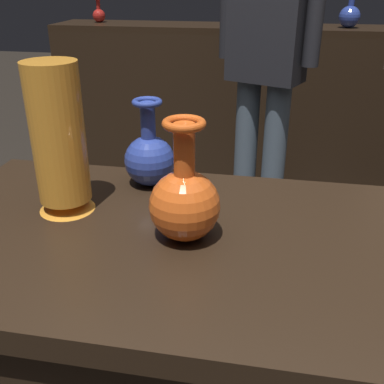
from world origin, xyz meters
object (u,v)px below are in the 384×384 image
Objects in this scene: vase_tall_behind at (59,141)px; visitor_center_back at (267,42)px; shelf_vase_far_left at (99,14)px; vase_left_accent at (149,157)px; vase_centerpiece at (185,200)px; shelf_vase_right at (350,14)px.

visitor_center_back is at bearing 72.51° from vase_tall_behind.
shelf_vase_far_left is at bearing 108.66° from vase_tall_behind.
vase_left_accent is 1.47× the size of shelf_vase_far_left.
vase_left_accent is 1.11m from visitor_center_back.
vase_centerpiece is 1.00× the size of shelf_vase_right.
vase_left_accent is at bearing 119.91° from vase_centerpiece.
vase_tall_behind is 0.19× the size of visitor_center_back.
vase_tall_behind is at bearing -71.34° from shelf_vase_far_left.
shelf_vase_far_left reaches higher than vase_left_accent.
shelf_vase_far_left is at bearing -16.70° from visitor_center_back.
visitor_center_back is at bearing 85.38° from vase_centerpiece.
vase_left_accent is (-0.14, 0.24, -0.01)m from vase_centerpiece.
vase_centerpiece is 0.30m from vase_tall_behind.
shelf_vase_far_left reaches higher than vase_centerpiece.
vase_centerpiece is 0.75× the size of vase_tall_behind.
shelf_vase_far_left is (-0.73, 2.15, 0.08)m from vase_tall_behind.
shelf_vase_right is 0.14× the size of visitor_center_back.
vase_centerpiece is at bearing -65.54° from shelf_vase_far_left.
vase_left_accent is at bearing 99.93° from visitor_center_back.
visitor_center_back reaches higher than vase_tall_behind.
shelf_vase_right reaches higher than vase_left_accent.
visitor_center_back reaches higher than vase_left_accent.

